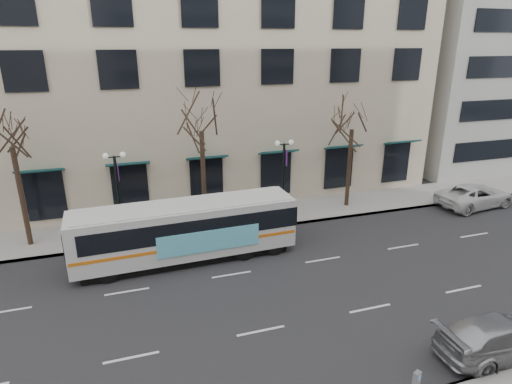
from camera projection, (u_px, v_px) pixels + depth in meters
name	position (u px, v px, depth m)	size (l,w,h in m)	color
ground	(245.00, 300.00, 19.15)	(160.00, 160.00, 0.00)	black
sidewalk_far	(278.00, 213.00, 28.65)	(80.00, 4.00, 0.15)	gray
building_hotel	(143.00, 27.00, 33.44)	(40.00, 20.00, 24.00)	#BCAC8F
tree_far_left	(9.00, 129.00, 21.94)	(3.60, 3.60, 8.34)	black
tree_far_mid	(201.00, 115.00, 24.75)	(3.60, 3.60, 8.55)	black
tree_far_right	(353.00, 115.00, 27.80)	(3.60, 3.60, 8.06)	black
lamp_post_left	(118.00, 192.00, 24.09)	(1.22, 0.45, 5.21)	black
lamp_post_right	(284.00, 175.00, 26.98)	(1.22, 0.45, 5.21)	black
city_bus	(187.00, 229.00, 22.22)	(11.56, 2.86, 3.12)	silver
silver_car	(501.00, 337.00, 15.64)	(2.04, 5.02, 1.46)	#9E9FA5
white_pickup	(475.00, 195.00, 29.82)	(2.60, 5.65, 1.57)	silver
pay_station	(416.00, 381.00, 13.25)	(0.29, 0.25, 1.17)	slate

